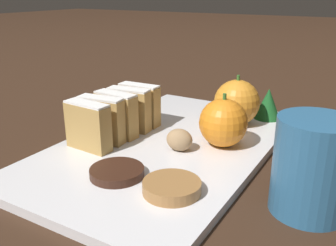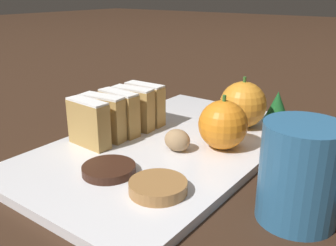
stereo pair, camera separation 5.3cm
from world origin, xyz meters
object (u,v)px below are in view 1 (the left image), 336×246
orange_near (237,102)px  coffee_mug (315,167)px  orange_far (223,123)px  walnut (179,140)px  chocolate_cookie (119,173)px

orange_near → coffee_mug: 0.24m
orange_far → walnut: bearing=-134.4°
orange_far → coffee_mug: (0.14, -0.09, 0.01)m
chocolate_cookie → coffee_mug: bearing=15.9°
orange_near → coffee_mug: size_ratio=0.72×
orange_far → walnut: 0.07m
orange_far → walnut: size_ratio=2.05×
orange_far → orange_near: bearing=99.6°
orange_near → orange_far: size_ratio=1.07×
orange_far → chocolate_cookie: orange_far is taller
walnut → coffee_mug: coffee_mug is taller
orange_near → coffee_mug: coffee_mug is taller
chocolate_cookie → coffee_mug: coffee_mug is taller
orange_near → coffee_mug: (0.15, -0.19, 0.00)m
chocolate_cookie → coffee_mug: 0.22m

